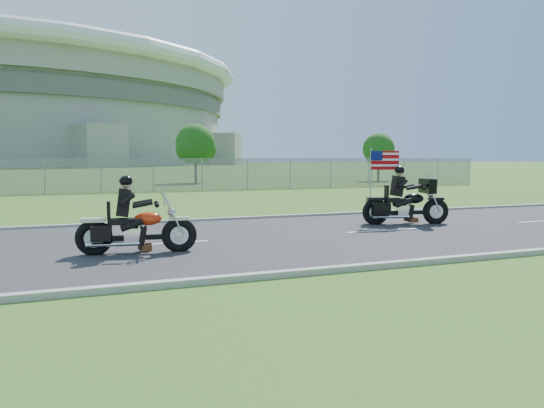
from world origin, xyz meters
name	(u,v)px	position (x,y,z in m)	size (l,w,h in m)	color
ground	(243,240)	(0.00, 0.00, 0.00)	(420.00, 420.00, 0.00)	#324F18
road	(243,240)	(0.00, 0.00, 0.02)	(120.00, 8.00, 0.04)	#28282B
curb_north	(203,220)	(0.00, 4.05, 0.05)	(120.00, 0.18, 0.12)	#9E9B93
curb_south	(317,271)	(0.00, -4.05, 0.05)	(120.00, 0.18, 0.12)	#9E9B93
fence	(45,176)	(-5.00, 20.00, 1.00)	(60.00, 0.03, 2.00)	gray
stadium	(4,113)	(-20.00, 170.00, 15.58)	(140.40, 140.40, 29.20)	#A3A099
tree_fence_near	(196,146)	(6.04, 30.04, 2.97)	(3.52, 3.28, 4.75)	#382316
tree_fence_far	(379,151)	(22.04, 28.03, 2.64)	(3.08, 2.87, 4.20)	#382316
motorcycle_lead	(135,230)	(-2.71, -0.99, 0.53)	(2.48, 0.82, 1.67)	black
motorcycle_follow	(406,205)	(5.46, 1.00, 0.61)	(2.61, 1.22, 2.22)	black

